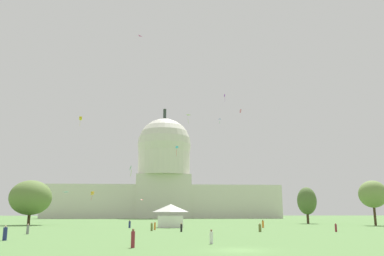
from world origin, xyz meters
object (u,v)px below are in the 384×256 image
person_orange_deep_crowd (263,224)px  kite_magenta_high (139,37)px  event_tent (171,216)px  kite_red_low (142,201)px  person_maroon_front_left (336,228)px  kite_gold_low (92,193)px  person_olive_back_right (152,227)px  person_white_lawn_far_left (211,237)px  kite_violet_high (225,96)px  person_black_aisle_center (181,228)px  kite_lime_high (188,117)px  tree_east_near (373,194)px  person_grey_near_tree_east (28,229)px  person_olive_edge_west (260,228)px  person_navy_mid_left (5,234)px  person_navy_back_center (130,224)px  capitol_building (164,178)px  kite_cyan_mid (177,147)px  kite_turquoise_low (65,193)px  kite_pink_high (241,111)px  tree_west_near (31,198)px  person_orange_edge_east (155,226)px  person_teal_near_tent (161,223)px  tree_east_far (307,201)px  person_maroon_back_left (133,239)px  kite_yellow_high (81,118)px  kite_green_low (131,169)px

person_orange_deep_crowd → kite_magenta_high: size_ratio=1.17×
event_tent → kite_red_low: kite_red_low is taller
person_maroon_front_left → kite_gold_low: 110.72m
person_olive_back_right → kite_gold_low: 92.48m
person_white_lawn_far_left → kite_violet_high: (24.32, 136.54, 56.84)m
person_black_aisle_center → kite_lime_high: size_ratio=0.40×
tree_east_near → person_olive_back_right: tree_east_near is taller
person_grey_near_tree_east → person_olive_edge_west: size_ratio=1.05×
person_black_aisle_center → person_navy_mid_left: bearing=-59.5°
person_navy_back_center → person_olive_edge_west: 30.06m
capitol_building → person_olive_back_right: size_ratio=86.63×
kite_lime_high → person_maroon_front_left: bearing=84.7°
person_navy_mid_left → person_white_lawn_far_left: 24.42m
kite_cyan_mid → person_maroon_front_left: bearing=-32.6°
person_orange_deep_crowd → kite_lime_high: bearing=62.1°
kite_red_low → kite_turquoise_low: bearing=-137.4°
kite_pink_high → kite_turquoise_low: (-54.90, -14.88, -29.28)m
person_white_lawn_far_left → person_orange_deep_crowd: (16.82, 43.91, 0.10)m
person_navy_back_center → kite_magenta_high: 61.34m
tree_west_near → kite_red_low: bearing=72.7°
person_navy_mid_left → kite_pink_high: bearing=66.4°
person_orange_edge_east → person_white_lawn_far_left: (6.33, -34.50, -0.04)m
person_orange_edge_east → person_orange_deep_crowd: bearing=44.1°
kite_lime_high → kite_cyan_mid: (-4.88, -4.47, -14.15)m
kite_cyan_mid → tree_east_near: bearing=-8.7°
person_teal_near_tent → kite_turquoise_low: bearing=-44.1°
person_orange_edge_east → kite_cyan_mid: size_ratio=0.36×
person_orange_edge_east → person_black_aisle_center: (4.57, -8.15, -0.03)m
tree_east_near → person_navy_back_center: tree_east_near is taller
tree_west_near → tree_east_far: bearing=6.7°
person_white_lawn_far_left → person_orange_edge_east: bearing=-19.6°
kite_gold_low → person_maroon_back_left: bearing=-132.8°
kite_yellow_high → kite_turquoise_low: bearing=-94.3°
person_teal_near_tent → kite_pink_high: bearing=-131.3°
kite_gold_low → person_navy_back_center: bearing=-128.6°
tree_east_near → person_teal_near_tent: size_ratio=6.88×
kite_red_low → capitol_building: bearing=42.1°
event_tent → kite_red_low: bearing=98.0°
tree_east_far → kite_red_low: tree_east_far is taller
tree_west_near → kite_lime_high: kite_lime_high is taller
capitol_building → person_maroon_back_left: (-4.23, -188.74, -21.45)m
person_white_lawn_far_left → kite_green_low: 49.68m
kite_cyan_mid → kite_green_low: (-13.13, -70.30, -16.48)m
person_grey_near_tree_east → person_olive_edge_west: person_grey_near_tree_east is taller
person_maroon_front_left → kite_magenta_high: 81.40m
capitol_building → person_navy_mid_left: bearing=-96.4°
kite_turquoise_low → person_teal_near_tent: bearing=-22.6°
person_navy_back_center → person_olive_edge_west: size_ratio=1.11×
person_olive_edge_west → kite_yellow_high: (-48.07, 82.75, 38.03)m
person_navy_mid_left → person_orange_deep_crowd: size_ratio=1.01×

